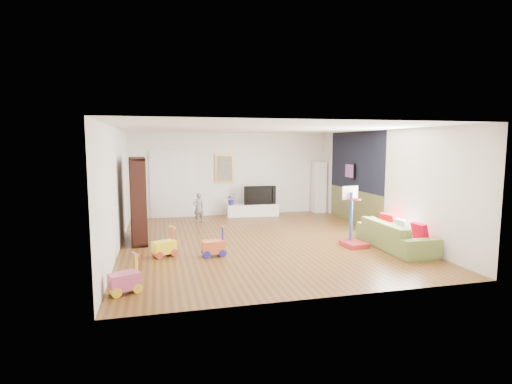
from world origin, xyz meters
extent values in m
cube|color=brown|center=(0.00, 0.00, 0.00)|extent=(6.50, 7.50, 0.00)
cube|color=white|center=(0.00, 0.00, 2.70)|extent=(6.50, 7.50, 0.00)
cube|color=silver|center=(0.00, 3.75, 1.35)|extent=(6.50, 0.00, 2.70)
cube|color=silver|center=(0.00, -3.75, 1.35)|extent=(6.50, 0.00, 2.70)
cube|color=silver|center=(-3.25, 0.00, 1.35)|extent=(0.00, 7.50, 2.70)
cube|color=silver|center=(3.25, 0.00, 1.35)|extent=(0.00, 7.50, 2.70)
cube|color=black|center=(3.23, 1.40, 1.85)|extent=(0.01, 3.20, 1.70)
cube|color=brown|center=(3.23, 1.40, 0.50)|extent=(0.01, 3.20, 1.00)
cube|color=white|center=(-1.90, 3.71, 1.05)|extent=(1.45, 0.06, 2.10)
cube|color=gold|center=(-0.25, 3.71, 1.55)|extent=(0.62, 0.06, 0.92)
cube|color=#7F3F8C|center=(3.17, 1.60, 1.55)|extent=(0.04, 0.56, 0.46)
cube|color=white|center=(0.61, 3.31, 0.19)|extent=(1.69, 0.53, 0.39)
cube|color=white|center=(2.99, 3.49, 0.87)|extent=(0.42, 0.42, 1.75)
cube|color=black|center=(-2.85, 0.68, 1.01)|extent=(0.43, 1.40, 2.02)
imported|color=olive|center=(2.78, -1.43, 0.31)|extent=(0.84, 2.12, 0.62)
cube|color=red|center=(1.97, -1.05, 0.69)|extent=(0.55, 0.64, 1.39)
cube|color=yellow|center=(-2.29, -0.84, 0.31)|extent=(0.54, 0.45, 0.61)
cube|color=orange|center=(-1.28, -1.07, 0.31)|extent=(0.48, 0.32, 0.62)
cube|color=#D55383|center=(-2.93, -2.83, 0.31)|extent=(0.54, 0.44, 0.62)
imported|color=slate|center=(-1.22, 2.59, 0.45)|extent=(0.39, 0.33, 0.91)
imported|color=black|center=(0.83, 3.30, 0.69)|extent=(1.06, 0.15, 0.61)
imported|color=#2C1E91|center=(-0.09, 3.34, 0.57)|extent=(0.38, 0.35, 0.37)
cube|color=#BA001C|center=(2.96, -2.04, 0.49)|extent=(0.11, 0.41, 0.41)
cube|color=white|center=(2.94, -1.41, 0.49)|extent=(0.13, 0.35, 0.35)
cube|color=red|center=(2.98, -0.81, 0.49)|extent=(0.21, 0.41, 0.40)
camera|label=1|loc=(-2.37, -9.21, 2.34)|focal=28.00mm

